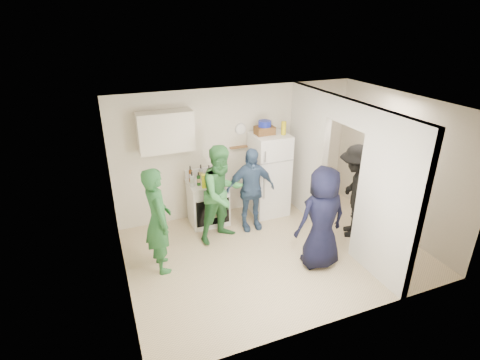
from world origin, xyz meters
name	(u,v)px	position (x,y,z in m)	size (l,w,h in m)	color
floor	(274,252)	(0.00, 0.00, 0.00)	(4.80, 4.80, 0.00)	beige
wall_back	(238,151)	(0.00, 1.70, 1.25)	(4.80, 4.80, 0.00)	silver
wall_front	(343,241)	(0.00, -1.70, 1.25)	(4.80, 4.80, 0.00)	silver
wall_left	(118,213)	(-2.40, 0.00, 1.25)	(3.40, 3.40, 0.00)	silver
wall_right	(398,164)	(2.40, 0.00, 1.25)	(3.40, 3.40, 0.00)	silver
ceiling	(281,106)	(0.00, 0.00, 2.50)	(4.80, 4.80, 0.00)	white
partition_pier_back	(307,153)	(1.20, 1.10, 1.25)	(0.12, 1.20, 2.50)	silver
partition_pier_front	(388,202)	(1.20, -1.10, 1.25)	(0.12, 1.20, 2.50)	silver
partition_header	(349,112)	(1.20, 0.00, 2.30)	(0.12, 1.00, 0.40)	silver
stove	(208,202)	(-0.74, 1.37, 0.43)	(0.72, 0.60, 0.86)	white
upper_cabinet	(166,132)	(-1.40, 1.52, 1.85)	(0.95, 0.34, 0.70)	silver
fridge	(269,175)	(0.52, 1.34, 0.82)	(0.67, 0.65, 1.63)	white
wicker_basket	(265,130)	(0.42, 1.39, 1.71)	(0.35, 0.25, 0.15)	brown
blue_bowl	(265,124)	(0.42, 1.39, 1.84)	(0.24, 0.24, 0.11)	#162299
yellow_cup_stack_top	(284,128)	(0.74, 1.24, 1.76)	(0.09, 0.09, 0.25)	yellow
wall_clock	(240,129)	(0.05, 1.68, 1.70)	(0.22, 0.22, 0.03)	white
spice_shelf	(239,147)	(0.00, 1.65, 1.35)	(0.35, 0.08, 0.03)	olive
nook_window	(393,140)	(2.38, 0.20, 1.65)	(0.03, 0.70, 0.80)	black
nook_window_frame	(392,140)	(2.36, 0.20, 1.65)	(0.04, 0.76, 0.86)	white
nook_valance	(394,121)	(2.34, 0.20, 2.00)	(0.04, 0.82, 0.18)	white
yellow_cup_stack_stove	(204,181)	(-0.86, 1.15, 0.98)	(0.09, 0.09, 0.25)	#F3FF15
red_cup	(222,181)	(-0.52, 1.17, 0.92)	(0.09, 0.09, 0.12)	#B31F0B
person_green_left	(158,220)	(-1.84, 0.30, 0.85)	(0.62, 0.41, 1.70)	#2A6A31
person_green_center	(222,194)	(-0.66, 0.75, 0.87)	(0.85, 0.66, 1.74)	#3C894F
person_denim	(250,190)	(-0.07, 0.91, 0.79)	(0.92, 0.38, 1.57)	#38507C
person_navy	(322,218)	(0.51, -0.54, 0.84)	(0.82, 0.53, 1.67)	black
person_nook	(354,192)	(1.54, 0.03, 0.85)	(1.10, 0.63, 1.70)	black
bottle_a	(190,174)	(-1.02, 1.48, 1.01)	(0.06, 0.06, 0.31)	brown
bottle_b	(199,179)	(-0.92, 1.27, 0.99)	(0.07, 0.07, 0.25)	#194B1C
bottle_c	(201,172)	(-0.81, 1.51, 1.01)	(0.08, 0.08, 0.30)	#B0B4BE
bottle_d	(208,176)	(-0.72, 1.33, 0.98)	(0.08, 0.08, 0.25)	brown
bottle_e	(209,171)	(-0.64, 1.54, 0.98)	(0.06, 0.06, 0.25)	gray
bottle_f	(216,173)	(-0.56, 1.38, 1.00)	(0.06, 0.06, 0.28)	black
bottle_g	(218,170)	(-0.48, 1.51, 1.00)	(0.07, 0.07, 0.28)	#A99E37
bottle_h	(192,179)	(-1.05, 1.27, 1.00)	(0.08, 0.08, 0.28)	silver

